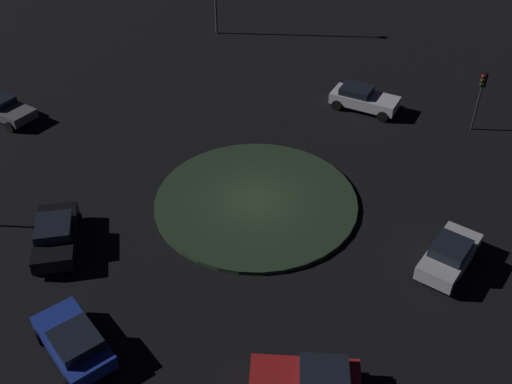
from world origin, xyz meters
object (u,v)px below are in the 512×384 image
at_px(car_red, 308,382).
at_px(car_silver, 449,255).
at_px(car_black, 56,235).
at_px(traffic_light_northeast, 481,90).
at_px(car_blue, 74,342).
at_px(car_grey, 4,108).
at_px(car_white, 363,98).

bearing_deg(car_red, car_silver, -132.61).
bearing_deg(car_black, car_red, -135.48).
relative_size(car_silver, traffic_light_northeast, 1.04).
bearing_deg(car_blue, car_grey, -12.69).
bearing_deg(car_white, car_grey, -149.27).
distance_m(car_grey, traffic_light_northeast, 29.58).
height_order(car_red, traffic_light_northeast, traffic_light_northeast).
xyz_separation_m(car_red, traffic_light_northeast, (0.28, 21.93, 2.02)).
xyz_separation_m(car_red, car_black, (-13.90, 0.96, 0.05)).
distance_m(car_red, car_grey, 26.90).
distance_m(car_blue, car_red, 9.23).
bearing_deg(traffic_light_northeast, car_blue, 10.94).
relative_size(car_black, car_silver, 1.10).
relative_size(car_red, car_silver, 1.12).
distance_m(car_silver, traffic_light_northeast, 13.06).
bearing_deg(car_black, car_grey, 17.89).
relative_size(car_black, traffic_light_northeast, 1.14).
relative_size(car_white, car_black, 1.00).
xyz_separation_m(car_red, car_white, (-6.56, 20.79, 0.05)).
bearing_deg(car_grey, car_blue, -30.67).
height_order(car_red, car_black, car_black).
distance_m(car_red, car_black, 13.93).
distance_m(car_red, car_silver, 9.54).
bearing_deg(traffic_light_northeast, car_black, -3.46).
bearing_deg(car_silver, traffic_light_northeast, -164.82).
bearing_deg(car_white, car_blue, -98.22).
relative_size(car_blue, car_white, 0.98).
height_order(car_white, car_silver, car_silver).
height_order(car_black, car_grey, car_black).
bearing_deg(traffic_light_northeast, car_white, -49.92).
height_order(car_black, car_silver, car_silver).
xyz_separation_m(car_blue, car_silver, (11.19, 12.34, 0.02)).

